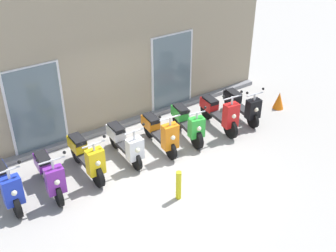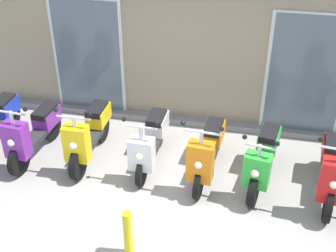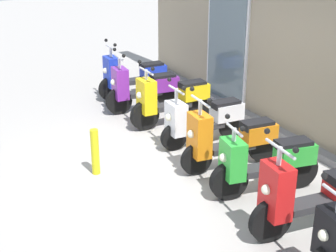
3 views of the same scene
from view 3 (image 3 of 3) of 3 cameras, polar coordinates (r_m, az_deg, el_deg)
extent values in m
plane|color=#A8A39E|center=(7.71, -0.44, -4.50)|extent=(40.00, 40.00, 0.00)
cube|color=gray|center=(8.52, 15.42, 10.91)|extent=(10.20, 0.30, 3.83)
cube|color=slate|center=(8.88, 13.03, -0.99)|extent=(10.20, 0.20, 0.12)
cube|color=silver|center=(10.10, 6.71, 8.69)|extent=(1.38, 0.04, 2.30)
cube|color=slate|center=(10.08, 6.60, 8.68)|extent=(1.26, 0.02, 2.22)
cylinder|color=black|center=(10.54, -6.56, 4.20)|extent=(0.11, 0.50, 0.50)
cylinder|color=black|center=(10.96, -1.20, 5.03)|extent=(0.11, 0.50, 0.50)
cube|color=#2D2D30|center=(10.71, -3.84, 5.14)|extent=(0.26, 0.68, 0.09)
cube|color=#1E38C6|center=(10.45, -6.44, 6.17)|extent=(0.38, 0.24, 0.62)
sphere|color=#F2EFCC|center=(10.40, -7.12, 6.29)|extent=(0.12, 0.12, 0.12)
cube|color=#1E38C6|center=(10.85, -1.69, 6.22)|extent=(0.30, 0.52, 0.28)
cube|color=black|center=(10.79, -1.89, 6.91)|extent=(0.26, 0.48, 0.11)
cylinder|color=silver|center=(10.35, -6.53, 8.35)|extent=(0.06, 0.06, 0.24)
cylinder|color=silver|center=(10.33, -6.56, 8.88)|extent=(0.49, 0.04, 0.04)
sphere|color=black|center=(10.08, -6.07, 9.17)|extent=(0.07, 0.07, 0.07)
sphere|color=black|center=(10.53, -7.07, 9.67)|extent=(0.07, 0.07, 0.07)
cylinder|color=black|center=(9.75, -5.62, 2.81)|extent=(0.14, 0.52, 0.52)
cylinder|color=black|center=(10.11, 0.15, 3.61)|extent=(0.14, 0.52, 0.52)
cube|color=#2D2D30|center=(9.89, -2.70, 3.77)|extent=(0.30, 0.68, 0.09)
cube|color=purple|center=(9.66, -5.47, 4.86)|extent=(0.40, 0.27, 0.60)
sphere|color=#F2EFCC|center=(9.61, -6.22, 4.99)|extent=(0.12, 0.12, 0.12)
cube|color=purple|center=(10.00, -0.38, 4.87)|extent=(0.33, 0.54, 0.28)
cube|color=black|center=(9.94, -0.60, 5.61)|extent=(0.29, 0.50, 0.11)
cylinder|color=silver|center=(9.55, -5.56, 7.16)|extent=(0.06, 0.06, 0.24)
cylinder|color=silver|center=(9.52, -5.58, 7.74)|extent=(0.55, 0.07, 0.04)
sphere|color=black|center=(9.25, -5.07, 7.97)|extent=(0.07, 0.07, 0.07)
sphere|color=black|center=(9.75, -6.11, 8.66)|extent=(0.07, 0.07, 0.07)
cylinder|color=black|center=(8.95, -2.66, 1.18)|extent=(0.11, 0.53, 0.53)
cylinder|color=black|center=(9.44, 3.48, 2.28)|extent=(0.11, 0.53, 0.53)
cube|color=#2D2D30|center=(9.15, 0.49, 2.34)|extent=(0.26, 0.69, 0.09)
cube|color=yellow|center=(8.85, -2.47, 3.42)|extent=(0.38, 0.24, 0.60)
sphere|color=#F2EFCC|center=(8.78, -3.24, 3.54)|extent=(0.12, 0.12, 0.12)
cube|color=yellow|center=(9.29, 2.99, 3.97)|extent=(0.30, 0.52, 0.28)
cube|color=black|center=(9.23, 2.79, 4.76)|extent=(0.26, 0.48, 0.11)
cylinder|color=silver|center=(8.73, -2.51, 5.79)|extent=(0.06, 0.06, 0.20)
cylinder|color=silver|center=(8.71, -2.51, 6.29)|extent=(0.53, 0.04, 0.04)
sphere|color=black|center=(8.45, -1.76, 6.52)|extent=(0.07, 0.07, 0.07)
sphere|color=black|center=(8.92, -3.25, 7.32)|extent=(0.07, 0.07, 0.07)
cylinder|color=black|center=(8.13, 0.67, -1.29)|extent=(0.09, 0.45, 0.45)
cylinder|color=black|center=(8.65, 7.20, -0.01)|extent=(0.09, 0.45, 0.45)
cube|color=#2D2D30|center=(8.34, 4.05, 0.00)|extent=(0.27, 0.69, 0.09)
cube|color=white|center=(8.03, 0.94, 0.88)|extent=(0.38, 0.25, 0.53)
sphere|color=#F2EFCC|center=(7.96, 0.10, 1.00)|extent=(0.12, 0.12, 0.12)
cube|color=white|center=(8.50, 6.72, 1.69)|extent=(0.31, 0.53, 0.28)
cube|color=black|center=(8.43, 6.54, 2.54)|extent=(0.27, 0.48, 0.11)
cylinder|color=silver|center=(7.90, 0.95, 3.40)|extent=(0.06, 0.06, 0.26)
cylinder|color=silver|center=(7.87, 0.96, 4.15)|extent=(0.50, 0.04, 0.04)
sphere|color=black|center=(7.63, 1.82, 4.35)|extent=(0.07, 0.07, 0.07)
sphere|color=black|center=(8.05, 0.15, 5.31)|extent=(0.07, 0.07, 0.07)
cylinder|color=black|center=(7.35, 3.26, -3.81)|extent=(0.12, 0.49, 0.48)
cylinder|color=black|center=(7.88, 10.78, -2.35)|extent=(0.12, 0.49, 0.48)
cube|color=#2D2D30|center=(7.56, 7.19, -2.38)|extent=(0.31, 0.73, 0.09)
cube|color=orange|center=(7.21, 3.61, -1.05)|extent=(0.40, 0.27, 0.64)
sphere|color=#F2EFCC|center=(7.14, 2.68, -0.91)|extent=(0.12, 0.12, 0.12)
cube|color=orange|center=(7.73, 10.29, -0.75)|extent=(0.34, 0.54, 0.28)
cube|color=black|center=(7.66, 10.10, 0.18)|extent=(0.30, 0.50, 0.11)
cylinder|color=silver|center=(7.06, 3.69, 2.07)|extent=(0.06, 0.06, 0.24)
cylinder|color=silver|center=(7.03, 3.71, 2.84)|extent=(0.55, 0.08, 0.04)
sphere|color=black|center=(6.76, 4.77, 2.93)|extent=(0.07, 0.07, 0.07)
sphere|color=black|center=(7.23, 2.76, 4.24)|extent=(0.07, 0.07, 0.07)
cylinder|color=black|center=(6.74, 6.95, -6.26)|extent=(0.20, 0.54, 0.52)
cylinder|color=black|center=(7.22, 14.75, -4.88)|extent=(0.20, 0.54, 0.52)
cube|color=#2D2D30|center=(6.92, 11.04, -4.82)|extent=(0.37, 0.70, 0.09)
cube|color=green|center=(6.61, 7.39, -3.75)|extent=(0.41, 0.30, 0.52)
sphere|color=#F2EFCC|center=(6.55, 6.37, -3.59)|extent=(0.12, 0.12, 0.12)
cube|color=green|center=(7.05, 14.27, -3.02)|extent=(0.38, 0.56, 0.28)
cube|color=black|center=(6.98, 14.09, -2.02)|extent=(0.34, 0.52, 0.11)
cylinder|color=silver|center=(6.48, 7.53, -1.05)|extent=(0.06, 0.06, 0.19)
cylinder|color=silver|center=(6.45, 7.56, -0.42)|extent=(0.45, 0.11, 0.04)
sphere|color=black|center=(6.22, 8.48, -0.31)|extent=(0.07, 0.07, 0.07)
sphere|color=black|center=(6.60, 6.79, 1.09)|extent=(0.07, 0.07, 0.07)
cylinder|color=black|center=(5.97, 11.60, -10.52)|extent=(0.14, 0.55, 0.54)
cube|color=#2D2D30|center=(6.22, 16.19, -8.50)|extent=(0.33, 0.73, 0.09)
cube|color=red|center=(5.79, 12.22, -7.20)|extent=(0.40, 0.28, 0.65)
sphere|color=#F2EFCC|center=(5.71, 11.15, -7.11)|extent=(0.12, 0.12, 0.12)
cylinder|color=silver|center=(5.60, 12.56, -3.43)|extent=(0.06, 0.06, 0.23)
cylinder|color=silver|center=(5.57, 12.64, -2.53)|extent=(0.55, 0.09, 0.04)
sphere|color=black|center=(5.32, 14.35, -2.67)|extent=(0.07, 0.07, 0.07)
sphere|color=black|center=(5.74, 11.22, -0.57)|extent=(0.07, 0.07, 0.07)
cube|color=black|center=(5.35, 18.43, -11.80)|extent=(0.41, 0.28, 0.54)
sphere|color=#F2EFCC|center=(5.25, 17.34, -11.79)|extent=(0.12, 0.12, 0.12)
sphere|color=black|center=(5.25, 17.40, -5.43)|extent=(0.07, 0.07, 0.07)
cylinder|color=yellow|center=(7.40, -8.30, -2.93)|extent=(0.12, 0.12, 0.70)
camera|label=1|loc=(11.49, -52.42, 27.73)|focal=45.40mm
camera|label=2|loc=(5.45, -52.09, 25.73)|focal=47.53mm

